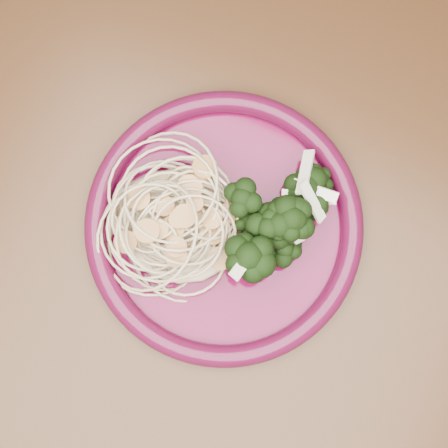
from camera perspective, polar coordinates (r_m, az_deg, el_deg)
name	(u,v)px	position (r m, az deg, el deg)	size (l,w,h in m)	color
dining_table	(228,323)	(0.66, 0.40, -9.01)	(1.20, 0.80, 0.75)	#472814
dinner_plate	(224,226)	(0.56, 0.00, -0.16)	(0.33, 0.33, 0.02)	#520527
spaghetti_pile	(177,224)	(0.55, -4.28, -0.03)	(0.12, 0.10, 0.03)	#C6B388
scallop_cluster	(175,219)	(0.52, -4.54, 0.46)	(0.11, 0.11, 0.04)	tan
broccoli_pile	(282,223)	(0.54, 5.32, 0.14)	(0.08, 0.13, 0.05)	black
onion_garnish	(285,218)	(0.51, 5.62, 0.59)	(0.06, 0.08, 0.05)	#F3EBCC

